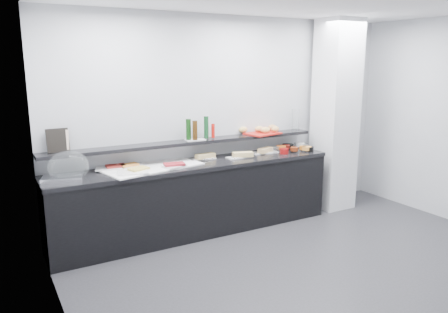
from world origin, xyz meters
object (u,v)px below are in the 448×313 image
sandwich_plate_mid (239,157)px  framed_print (58,140)px  bread_tray (263,133)px  cloche_base (63,178)px  carafe (296,120)px  condiment_tray (195,140)px

sandwich_plate_mid → framed_print: size_ratio=1.24×
bread_tray → cloche_base: bearing=170.7°
carafe → framed_print: bearing=179.6°
framed_print → carafe: (3.24, -0.02, 0.02)m
sandwich_plate_mid → framed_print: bearing=173.9°
cloche_base → framed_print: bearing=103.3°
sandwich_plate_mid → condiment_tray: (-0.53, 0.19, 0.25)m
cloche_base → bread_tray: bread_tray is taller
cloche_base → carafe: 3.28m
cloche_base → sandwich_plate_mid: size_ratio=1.27×
framed_print → carafe: carafe is taller
sandwich_plate_mid → carafe: 1.18m
framed_print → bread_tray: (2.62, -0.09, -0.12)m
sandwich_plate_mid → bread_tray: 0.56m
condiment_tray → bread_tray: bearing=5.1°
sandwich_plate_mid → condiment_tray: condiment_tray is taller
cloche_base → bread_tray: 2.65m
sandwich_plate_mid → bread_tray: (0.47, 0.15, 0.25)m
cloche_base → carafe: carafe is taller
bread_tray → sandwich_plate_mid: bearing=-174.3°
condiment_tray → cloche_base: bearing=-167.0°
cloche_base → framed_print: 0.43m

